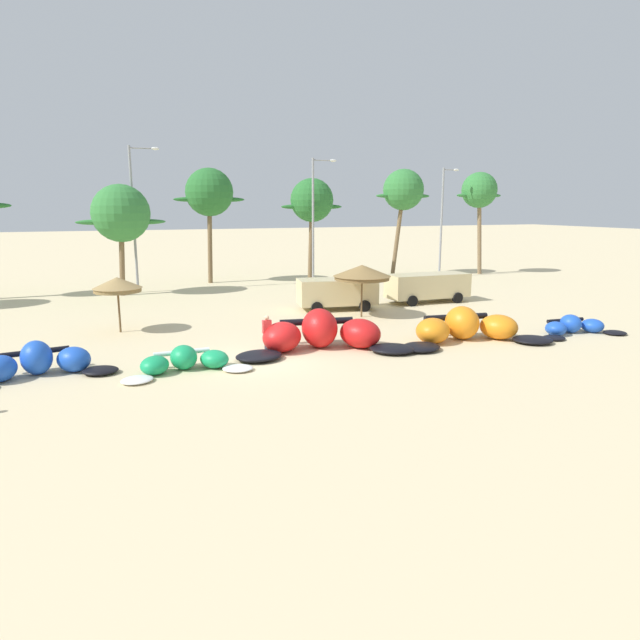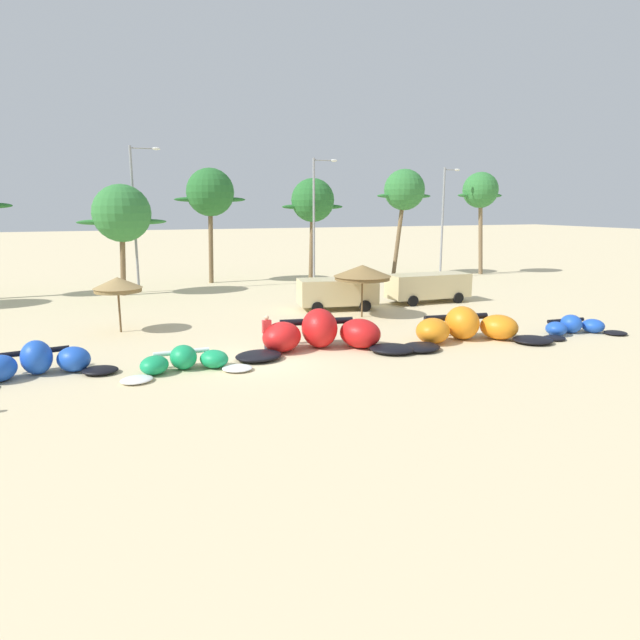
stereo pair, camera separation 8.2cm
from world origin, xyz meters
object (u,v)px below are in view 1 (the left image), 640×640
(kite_far_left, at_px, (38,363))
(palm_right, at_px, (479,191))
(kite_right_of_center, at_px, (574,327))
(beach_umbrella_near_van, at_px, (117,285))
(lamppost_west_center, at_px, (136,212))
(palm_center_left, at_px, (209,193))
(lamppost_east_center, at_px, (315,215))
(parked_van, at_px, (426,286))
(person_near_kites, at_px, (267,334))
(kite_left_of_center, at_px, (322,335))
(parked_car_second, at_px, (335,291))
(lamppost_east, at_px, (443,217))
(palm_center_right, at_px, (312,201))
(palm_right_of_gap, at_px, (403,191))
(palm_left_of_gap, at_px, (121,214))
(kite_center, at_px, (466,328))
(beach_umbrella_middle, at_px, (362,272))
(kite_left, at_px, (185,362))

(kite_far_left, relative_size, palm_right, 0.61)
(kite_right_of_center, distance_m, beach_umbrella_near_van, 22.27)
(palm_right, height_order, lamppost_west_center, lamppost_west_center)
(palm_center_left, height_order, lamppost_east_center, lamppost_east_center)
(kite_right_of_center, height_order, parked_van, parked_van)
(kite_right_of_center, height_order, palm_center_left, palm_center_left)
(person_near_kites, height_order, lamppost_east_center, lamppost_east_center)
(kite_left_of_center, height_order, kite_right_of_center, kite_left_of_center)
(parked_car_second, distance_m, palm_center_left, 16.46)
(person_near_kites, relative_size, lamppost_east, 0.18)
(beach_umbrella_near_van, relative_size, lamppost_east, 0.30)
(palm_center_left, bearing_deg, person_near_kites, -95.04)
(lamppost_east, bearing_deg, palm_right, 10.77)
(palm_right, bearing_deg, beach_umbrella_near_van, -156.31)
(parked_van, bearing_deg, lamppost_east, 52.78)
(palm_center_right, bearing_deg, parked_car_second, -104.49)
(beach_umbrella_near_van, xyz_separation_m, lamppost_west_center, (1.86, 13.20, 3.30))
(person_near_kites, bearing_deg, palm_right_of_gap, 49.38)
(beach_umbrella_near_van, distance_m, palm_left_of_gap, 12.68)
(palm_center_left, distance_m, lamppost_east_center, 8.53)
(kite_far_left, height_order, palm_left_of_gap, palm_left_of_gap)
(parked_van, distance_m, palm_right_of_gap, 15.75)
(kite_center, height_order, parked_car_second, parked_car_second)
(beach_umbrella_near_van, height_order, person_near_kites, beach_umbrella_near_van)
(kite_far_left, xyz_separation_m, palm_center_left, (10.73, 23.09, 6.59))
(kite_far_left, height_order, beach_umbrella_middle, beach_umbrella_middle)
(parked_van, bearing_deg, kite_right_of_center, -79.75)
(parked_car_second, bearing_deg, beach_umbrella_near_van, -171.48)
(kite_left, xyz_separation_m, lamppost_west_center, (-0.16, 21.09, 5.30))
(beach_umbrella_near_van, height_order, palm_right_of_gap, palm_right_of_gap)
(palm_right, distance_m, lamppost_east_center, 16.16)
(kite_right_of_center, distance_m, palm_right, 25.36)
(kite_far_left, bearing_deg, palm_right, 30.70)
(kite_left, height_order, palm_center_right, palm_center_right)
(kite_far_left, height_order, kite_left_of_center, kite_left_of_center)
(kite_center, xyz_separation_m, beach_umbrella_near_van, (-14.73, 7.71, 1.77))
(palm_right_of_gap, xyz_separation_m, palm_right, (6.70, -1.71, -0.04))
(beach_umbrella_middle, distance_m, palm_center_right, 16.12)
(kite_left_of_center, bearing_deg, palm_center_right, 70.47)
(parked_van, relative_size, palm_center_right, 0.64)
(kite_left, bearing_deg, lamppost_east, 39.86)
(beach_umbrella_middle, height_order, palm_right_of_gap, palm_right_of_gap)
(beach_umbrella_near_van, bearing_deg, kite_left, -75.68)
(palm_left_of_gap, xyz_separation_m, palm_center_right, (14.68, 2.28, 0.91))
(kite_left_of_center, distance_m, beach_umbrella_middle, 7.78)
(person_near_kites, relative_size, palm_left_of_gap, 0.21)
(kite_left_of_center, xyz_separation_m, palm_right_of_gap, (16.34, 22.07, 6.73))
(palm_left_of_gap, distance_m, lamppost_east, 25.98)
(kite_left, relative_size, lamppost_east_center, 0.52)
(palm_center_left, distance_m, palm_right_of_gap, 16.71)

